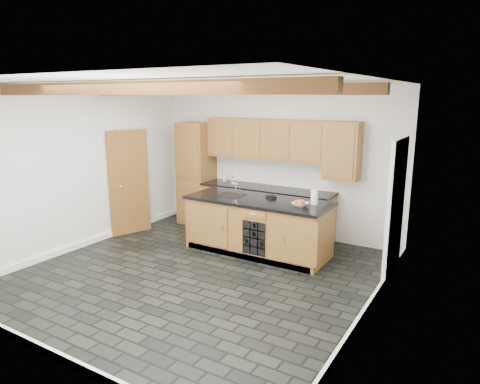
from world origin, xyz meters
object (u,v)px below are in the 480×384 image
at_px(island, 258,226).
at_px(fruit_bowl, 300,204).
at_px(kitchen_scale, 271,197).
at_px(paper_towel, 314,197).

distance_m(island, fruit_bowl, 0.94).
distance_m(kitchen_scale, fruit_bowl, 0.70).
distance_m(island, kitchen_scale, 0.55).
bearing_deg(paper_towel, kitchen_scale, 177.97).
height_order(kitchen_scale, paper_towel, paper_towel).
distance_m(kitchen_scale, paper_towel, 0.79).
xyz_separation_m(island, kitchen_scale, (0.15, 0.19, 0.49)).
bearing_deg(fruit_bowl, island, 174.90).
xyz_separation_m(island, fruit_bowl, (0.79, -0.07, 0.50)).
bearing_deg(island, kitchen_scale, 53.14).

